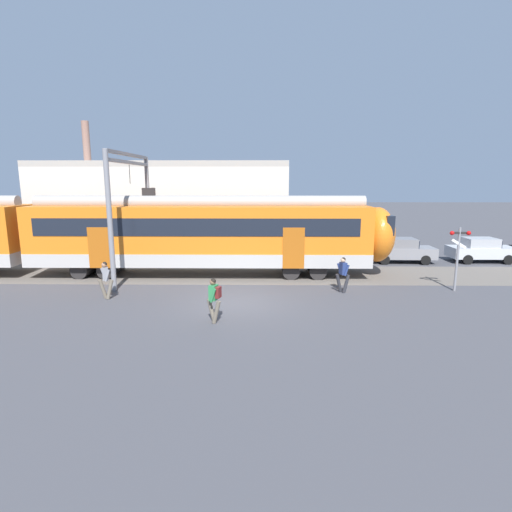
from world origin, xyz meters
The scene contains 11 objects.
ground_plane centered at (0.00, 0.00, 0.00)m, with size 160.00×160.00×0.00m, color #424247.
track_bed centered at (-13.27, 5.22, 0.01)m, with size 80.00×4.40×0.01m, color #605951.
commuter_train centered at (-10.79, 5.22, 2.25)m, with size 38.05×3.07×4.73m.
pedestrian_grey centered at (-5.75, 0.60, 0.96)m, with size 0.71×0.52×1.67m.
pedestrian_green centered at (-0.66, -2.31, 0.99)m, with size 0.59×0.63×1.67m.
pedestrian_navy centered at (4.81, 1.76, 0.96)m, with size 0.70×0.53×1.67m.
parked_car_grey centered at (9.90, 8.77, 0.78)m, with size 4.04×1.84×1.54m.
parked_car_silver centered at (15.05, 8.96, 0.78)m, with size 4.00×1.76×1.54m.
catenary_gantry centered at (-5.93, 5.22, 4.31)m, with size 0.24×6.64×6.53m.
crossing_signal centered at (10.16, 2.08, 2.01)m, with size 0.96×0.22×3.00m.
background_building centered at (-6.00, 12.67, 3.21)m, with size 17.65×5.00×9.20m.
Camera 1 is at (1.03, -16.20, 5.12)m, focal length 28.00 mm.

